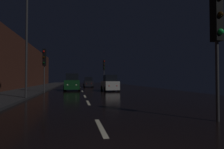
{
  "coord_description": "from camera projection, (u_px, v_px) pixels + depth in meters",
  "views": [
    {
      "loc": [
        -0.79,
        -2.73,
        1.58
      ],
      "look_at": [
        3.98,
        20.68,
        2.14
      ],
      "focal_mm": 28.46,
      "sensor_mm": 36.0,
      "label": 1
    }
  ],
  "objects": [
    {
      "name": "sidewalk_left",
      "position": [
        35.0,
        89.0,
        25.49
      ],
      "size": [
        4.4,
        84.0,
        0.15
      ],
      "primitive_type": "cube",
      "color": "#28282B",
      "rests_on": "ground"
    },
    {
      "name": "traffic_light_far_right",
      "position": [
        104.0,
        67.0,
        32.62
      ],
      "size": [
        0.35,
        0.47,
        5.06
      ],
      "rotation": [
        0.0,
        0.0,
        -1.45
      ],
      "color": "#38383A",
      "rests_on": "ground"
    },
    {
      "name": "lane_centerline",
      "position": [
        84.0,
        94.0,
        17.64
      ],
      "size": [
        0.16,
        29.84,
        0.01
      ],
      "color": "beige",
      "rests_on": "ground"
    },
    {
      "name": "building_facade_left",
      "position": [
        6.0,
        60.0,
        21.63
      ],
      "size": [
        0.8,
        63.0,
        7.71
      ],
      "primitive_type": "cube",
      "color": "#472319",
      "rests_on": "ground"
    },
    {
      "name": "traffic_light_far_left",
      "position": [
        44.0,
        61.0,
        19.84
      ],
      "size": [
        0.37,
        0.48,
        4.92
      ],
      "rotation": [
        0.0,
        0.0,
        -1.78
      ],
      "color": "#38383A",
      "rests_on": "ground"
    },
    {
      "name": "ground",
      "position": [
        81.0,
        89.0,
        26.8
      ],
      "size": [
        25.54,
        84.0,
        0.02
      ],
      "primitive_type": "cube",
      "color": "black"
    },
    {
      "name": "car_parked_right_far",
      "position": [
        110.0,
        84.0,
        22.71
      ],
      "size": [
        1.88,
        4.07,
        2.05
      ],
      "rotation": [
        0.0,
        0.0,
        1.57
      ],
      "color": "silver",
      "rests_on": "ground"
    },
    {
      "name": "streetlamp_overhead",
      "position": [
        32.0,
        27.0,
        13.53
      ],
      "size": [
        1.7,
        0.44,
        8.53
      ],
      "color": "#2D2D30",
      "rests_on": "ground"
    },
    {
      "name": "car_approaching_headlights",
      "position": [
        72.0,
        83.0,
        23.78
      ],
      "size": [
        2.07,
        4.48,
        2.26
      ],
      "rotation": [
        0.0,
        0.0,
        -1.57
      ],
      "color": "#0F3819",
      "rests_on": "ground"
    },
    {
      "name": "car_distant_taillights",
      "position": [
        88.0,
        82.0,
        33.4
      ],
      "size": [
        1.73,
        3.75,
        1.89
      ],
      "rotation": [
        0.0,
        0.0,
        1.57
      ],
      "color": "black",
      "rests_on": "ground"
    },
    {
      "name": "traffic_light_near_right",
      "position": [
        217.0,
        26.0,
        6.63
      ],
      "size": [
        0.31,
        0.46,
        4.88
      ],
      "rotation": [
        0.0,
        0.0,
        -1.55
      ],
      "color": "#38383A",
      "rests_on": "ground"
    }
  ]
}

